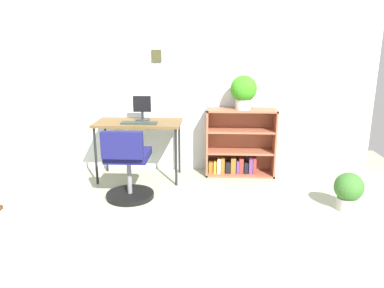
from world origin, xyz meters
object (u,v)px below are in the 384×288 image
object	(u,v)px
bookshelf_low	(239,145)
potted_plant_on_shelf	(244,91)
keyboard	(139,123)
office_chair	(128,168)
desk	(138,127)
monitor	(142,109)
potted_plant_floor	(348,190)

from	to	relation	value
bookshelf_low	potted_plant_on_shelf	distance (m)	0.71
keyboard	office_chair	world-z (taller)	office_chair
desk	bookshelf_low	size ratio (longest dim) A/B	1.20
potted_plant_on_shelf	monitor	bearing A→B (deg)	-176.63
desk	bookshelf_low	bearing A→B (deg)	10.52
keyboard	office_chair	xyz separation A→B (m)	(-0.03, -0.55, -0.38)
monitor	desk	bearing A→B (deg)	-109.88
potted_plant_floor	keyboard	bearing A→B (deg)	162.97
potted_plant_floor	potted_plant_on_shelf	bearing A→B (deg)	135.92
monitor	keyboard	bearing A→B (deg)	-91.15
monitor	potted_plant_on_shelf	size ratio (longest dim) A/B	0.72
keyboard	potted_plant_on_shelf	size ratio (longest dim) A/B	1.01
office_chair	bookshelf_low	distance (m)	1.53
keyboard	potted_plant_floor	distance (m)	2.40
keyboard	bookshelf_low	size ratio (longest dim) A/B	0.49
monitor	potted_plant_floor	bearing A→B (deg)	-21.89
monitor	keyboard	xyz separation A→B (m)	(-0.00, -0.21, -0.13)
office_chair	potted_plant_floor	size ratio (longest dim) A/B	2.06
desk	office_chair	size ratio (longest dim) A/B	1.29
keyboard	office_chair	distance (m)	0.67
office_chair	bookshelf_low	xyz separation A→B (m)	(1.24, 0.89, 0.02)
bookshelf_low	potted_plant_on_shelf	bearing A→B (deg)	-63.33
potted_plant_on_shelf	potted_plant_floor	distance (m)	1.65
monitor	office_chair	xyz separation A→B (m)	(-0.03, -0.76, -0.51)
office_chair	potted_plant_on_shelf	distance (m)	1.68
office_chair	potted_plant_floor	xyz separation A→B (m)	(2.27, -0.14, -0.14)
desk	potted_plant_floor	distance (m)	2.45
monitor	potted_plant_floor	size ratio (longest dim) A/B	0.76
desk	keyboard	bearing A→B (deg)	-73.80
desk	potted_plant_floor	size ratio (longest dim) A/B	2.65
office_chair	bookshelf_low	world-z (taller)	bookshelf_low
monitor	bookshelf_low	size ratio (longest dim) A/B	0.34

